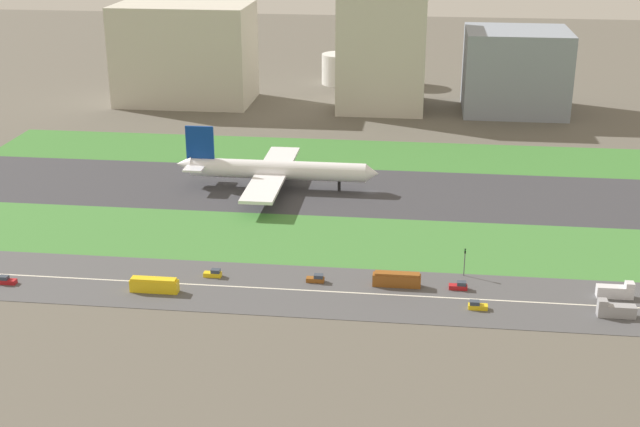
% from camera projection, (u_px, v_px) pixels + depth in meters
% --- Properties ---
extents(ground_plane, '(800.00, 800.00, 0.00)m').
position_uv_depth(ground_plane, '(371.00, 192.00, 273.51)').
color(ground_plane, '#5B564C').
extents(runway, '(280.00, 46.00, 0.10)m').
position_uv_depth(runway, '(371.00, 192.00, 273.49)').
color(runway, '#38383D').
rests_on(runway, ground_plane).
extents(grass_median_north, '(280.00, 36.00, 0.10)m').
position_uv_depth(grass_median_north, '(378.00, 155.00, 311.56)').
color(grass_median_north, '#3D7A33').
rests_on(grass_median_north, ground_plane).
extents(grass_median_south, '(280.00, 36.00, 0.10)m').
position_uv_depth(grass_median_south, '(361.00, 242.00, 235.42)').
color(grass_median_south, '#427F38').
rests_on(grass_median_south, ground_plane).
extents(highway, '(280.00, 28.00, 0.10)m').
position_uv_depth(highway, '(351.00, 293.00, 205.71)').
color(highway, '#4C4C4F').
rests_on(highway, ground_plane).
extents(highway_centerline, '(266.00, 0.50, 0.01)m').
position_uv_depth(highway_centerline, '(351.00, 293.00, 205.69)').
color(highway_centerline, silver).
rests_on(highway_centerline, highway).
extents(airliner, '(65.00, 56.00, 19.70)m').
position_uv_depth(airliner, '(273.00, 170.00, 274.81)').
color(airliner, white).
rests_on(airliner, runway).
extents(car_1, '(4.40, 1.80, 2.00)m').
position_uv_depth(car_1, '(213.00, 273.00, 213.92)').
color(car_1, yellow).
rests_on(car_1, highway).
extents(car_6, '(4.40, 1.80, 2.00)m').
position_uv_depth(car_6, '(316.00, 279.00, 211.06)').
color(car_6, brown).
rests_on(car_6, highway).
extents(car_4, '(4.40, 1.80, 2.00)m').
position_uv_depth(car_4, '(459.00, 286.00, 207.20)').
color(car_4, '#B2191E').
rests_on(car_4, highway).
extents(car_2, '(4.40, 1.80, 2.00)m').
position_uv_depth(car_2, '(6.00, 280.00, 210.11)').
color(car_2, '#B2191E').
rests_on(car_2, highway).
extents(car_0, '(4.40, 1.80, 2.00)m').
position_uv_depth(car_0, '(477.00, 306.00, 197.50)').
color(car_0, yellow).
rests_on(car_0, highway).
extents(bus_0, '(11.60, 2.50, 3.50)m').
position_uv_depth(bus_0, '(397.00, 279.00, 208.55)').
color(bus_0, brown).
rests_on(bus_0, highway).
extents(bus_1, '(11.60, 2.50, 3.50)m').
position_uv_depth(bus_1, '(154.00, 285.00, 205.65)').
color(bus_1, yellow).
rests_on(bus_1, highway).
extents(truck_0, '(8.40, 2.50, 4.00)m').
position_uv_depth(truck_0, '(615.00, 310.00, 193.82)').
color(truck_0, '#99999E').
rests_on(truck_0, highway).
extents(truck_1, '(8.40, 2.50, 4.00)m').
position_uv_depth(truck_1, '(616.00, 291.00, 202.87)').
color(truck_1, silver).
rests_on(truck_1, highway).
extents(traffic_light, '(0.36, 0.50, 7.20)m').
position_uv_depth(traffic_light, '(465.00, 260.00, 213.27)').
color(traffic_light, '#4C4C51').
rests_on(traffic_light, highway).
extents(terminal_building, '(58.61, 36.42, 43.10)m').
position_uv_depth(terminal_building, '(185.00, 53.00, 381.77)').
color(terminal_building, beige).
rests_on(terminal_building, ground_plane).
extents(hangar_building, '(36.79, 39.29, 54.51)m').
position_uv_depth(hangar_building, '(383.00, 45.00, 370.04)').
color(hangar_building, beige).
rests_on(hangar_building, ground_plane).
extents(office_tower, '(43.09, 39.00, 34.58)m').
position_uv_depth(office_tower, '(515.00, 71.00, 367.25)').
color(office_tower, gray).
rests_on(office_tower, ground_plane).
extents(fuel_tank_west, '(18.24, 18.24, 14.62)m').
position_uv_depth(fuel_tank_west, '(340.00, 69.00, 421.39)').
color(fuel_tank_west, silver).
rests_on(fuel_tank_west, ground_plane).
extents(fuel_tank_centre, '(19.67, 19.67, 13.12)m').
position_uv_depth(fuel_tank_centre, '(398.00, 72.00, 418.50)').
color(fuel_tank_centre, silver).
rests_on(fuel_tank_centre, ground_plane).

